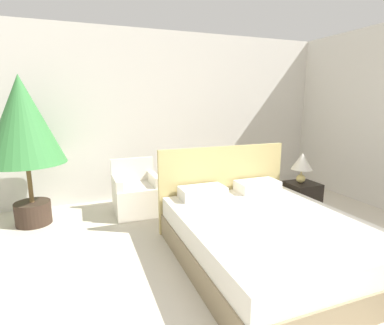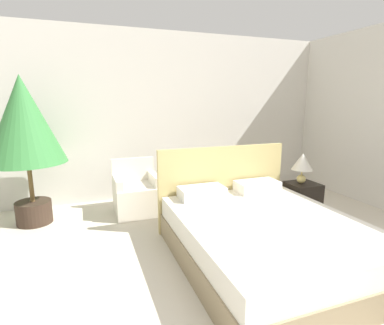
{
  "view_description": "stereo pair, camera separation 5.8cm",
  "coord_description": "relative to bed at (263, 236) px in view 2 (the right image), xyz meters",
  "views": [
    {
      "loc": [
        -1.59,
        -1.1,
        1.74
      ],
      "look_at": [
        -0.07,
        2.92,
        0.83
      ],
      "focal_mm": 28.0,
      "sensor_mm": 36.0,
      "label": 1
    },
    {
      "loc": [
        -1.54,
        -1.12,
        1.74
      ],
      "look_at": [
        -0.07,
        2.92,
        0.83
      ],
      "focal_mm": 28.0,
      "sensor_mm": 36.0,
      "label": 2
    }
  ],
  "objects": [
    {
      "name": "wall_back",
      "position": [
        -0.22,
        2.69,
        1.17
      ],
      "size": [
        10.0,
        0.06,
        2.9
      ],
      "color": "silver",
      "rests_on": "ground_plane"
    },
    {
      "name": "bed",
      "position": [
        0.0,
        0.0,
        0.0
      ],
      "size": [
        1.84,
        2.22,
        1.12
      ],
      "color": "#8C7A5B",
      "rests_on": "ground_plane"
    },
    {
      "name": "armchair_near_window_left",
      "position": [
        -1.06,
        1.89,
        -0.01
      ],
      "size": [
        0.68,
        0.65,
        0.83
      ],
      "rotation": [
        0.0,
        0.0,
        0.01
      ],
      "color": "silver",
      "rests_on": "ground_plane"
    },
    {
      "name": "armchair_near_window_right",
      "position": [
        -0.13,
        1.89,
        -0.01
      ],
      "size": [
        0.7,
        0.67,
        0.83
      ],
      "rotation": [
        0.0,
        0.0,
        0.04
      ],
      "color": "silver",
      "rests_on": "ground_plane"
    },
    {
      "name": "potted_palm",
      "position": [
        -2.51,
        1.99,
        1.12
      ],
      "size": [
        1.03,
        1.03,
        2.07
      ],
      "color": "#38281E",
      "rests_on": "ground_plane"
    },
    {
      "name": "nightstand",
      "position": [
        1.17,
        0.79,
        -0.0
      ],
      "size": [
        0.42,
        0.4,
        0.56
      ],
      "color": "black",
      "rests_on": "ground_plane"
    },
    {
      "name": "table_lamp",
      "position": [
        1.14,
        0.8,
        0.57
      ],
      "size": [
        0.3,
        0.3,
        0.44
      ],
      "color": "tan",
      "rests_on": "nightstand"
    }
  ]
}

